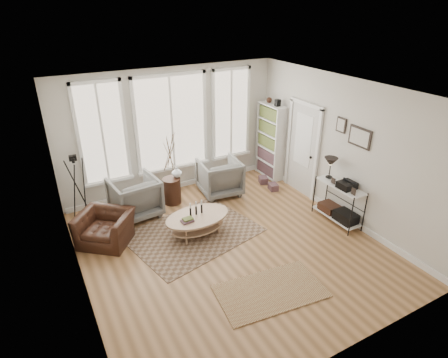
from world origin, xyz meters
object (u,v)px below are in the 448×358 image
coffee_table (197,220)px  accent_chair (105,228)px  armchair_left (135,197)px  armchair_right (220,177)px  bookcase (271,141)px  side_table (171,170)px  low_shelf (338,199)px

coffee_table → accent_chair: (-1.64, 0.60, -0.01)m
armchair_left → armchair_right: (2.04, 0.03, -0.01)m
bookcase → armchair_right: (-1.61, -0.26, -0.53)m
bookcase → coffee_table: bearing=-150.7°
side_table → coffee_table: bearing=-91.4°
low_shelf → accent_chair: 4.65m
bookcase → low_shelf: bearing=-91.3°
armchair_left → accent_chair: size_ratio=1.01×
low_shelf → armchair_left: low_shelf is taller
coffee_table → accent_chair: bearing=160.0°
bookcase → armchair_right: size_ratio=2.20×
side_table → low_shelf: bearing=-41.2°
coffee_table → side_table: 1.51m
bookcase → armchair_right: 1.71m
armchair_left → side_table: (0.88, 0.14, 0.37)m
armchair_left → side_table: size_ratio=0.57×
coffee_table → armchair_right: armchair_right is taller
armchair_left → coffee_table: bearing=117.4°
coffee_table → side_table: side_table is taller
low_shelf → accent_chair: (-4.38, 1.55, -0.20)m
bookcase → accent_chair: bookcase is taller
bookcase → side_table: (-2.76, -0.15, -0.15)m
bookcase → armchair_left: bearing=-175.5°
coffee_table → accent_chair: 1.74m
low_shelf → bookcase: bearing=88.7°
bookcase → armchair_left: bookcase is taller
coffee_table → low_shelf: bearing=-19.1°
armchair_right → accent_chair: 2.92m
bookcase → side_table: bookcase is taller
low_shelf → armchair_left: 4.23m
bookcase → accent_chair: 4.59m
bookcase → accent_chair: size_ratio=2.18×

